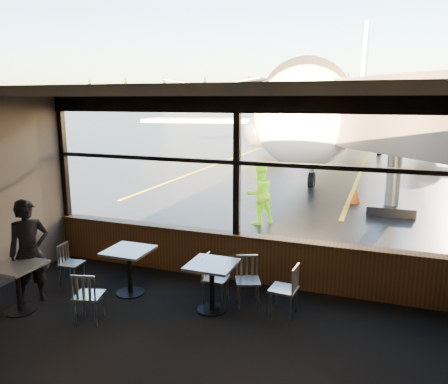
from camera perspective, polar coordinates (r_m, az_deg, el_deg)
The scene contains 28 objects.
ground_plane at distance 127.64m, azimuth 19.48°, elevation 9.74°, with size 520.00×520.00×0.00m, color black.
carpet_floor at distance 6.26m, azimuth -7.92°, elevation -21.37°, with size 8.00×6.00×0.01m, color black.
ceiling at distance 5.23m, azimuth -9.03°, elevation 12.52°, with size 8.00×6.00×0.04m, color #38332D.
window_sill at distance 8.53m, azimuth 1.63°, elevation -8.54°, with size 8.00×0.28×0.90m, color #543319.
window_header at distance 7.99m, azimuth 1.76°, elevation 11.34°, with size 8.00×0.18×0.30m, color black.
mullion_left at distance 10.05m, azimuth -20.20°, elevation 4.16°, with size 0.12×0.12×2.60m, color black.
mullion_centre at distance 8.08m, azimuth 1.71°, elevation 3.16°, with size 0.12×0.12×2.60m, color black.
window_transom at distance 8.07m, azimuth 1.71°, elevation 3.86°, with size 8.00×0.10×0.08m, color black.
airliner at distance 28.91m, azimuth 15.84°, elevation 15.01°, with size 28.34×34.01×10.39m, color white, non-canonical shape.
jet_bridge at distance 13.17m, azimuth 24.95°, elevation 5.63°, with size 8.39×10.26×4.48m, color #29292B, non-canonical shape.
cafe_table_near at distance 7.35m, azimuth -1.58°, elevation -12.30°, with size 0.75×0.75×0.83m, color gray, non-canonical shape.
cafe_table_mid at distance 8.11m, azimuth -12.23°, elevation -10.14°, with size 0.76×0.76×0.84m, color gray, non-canonical shape.
cafe_table_left at distance 8.05m, azimuth -25.26°, elevation -11.32°, with size 0.75×0.75×0.82m, color #9B968E, non-canonical shape.
chair_near_e at distance 7.27m, azimuth 7.79°, elevation -12.54°, with size 0.48×0.48×0.87m, color beige, non-canonical shape.
chair_near_w at distance 7.64m, azimuth -1.07°, elevation -11.28°, with size 0.46×0.46×0.84m, color #ACA79B, non-canonical shape.
chair_near_n at distance 7.55m, azimuth 3.13°, elevation -11.60°, with size 0.46×0.46×0.84m, color #AEA99D, non-canonical shape.
chair_mid_s at distance 7.32m, azimuth -17.22°, elevation -12.85°, with size 0.47×0.47×0.86m, color #AFAA9E, non-canonical shape.
chair_mid_w at distance 8.83m, azimuth -19.28°, elevation -8.88°, with size 0.43×0.43×0.80m, color #ABA79B, non-canonical shape.
passenger at distance 8.18m, azimuth -24.08°, elevation -7.14°, with size 0.66×0.43×1.81m, color black.
ground_crew at distance 12.25m, azimuth 4.65°, elevation -0.29°, with size 0.82×0.64×1.69m, color #BFF219.
cone_nose at distance 15.43m, azimuth 16.80°, elevation -0.48°, with size 0.36×0.36×0.50m, color #E04A07.
cone_wing at distance 29.45m, azimuth 7.23°, elevation 5.68°, with size 0.38×0.38×0.53m, color #F94D07.
hangar_left at distance 201.12m, azimuth -0.82°, elevation 12.54°, with size 45.00×18.00×11.00m, color silver, non-canonical shape.
hangar_mid at distance 192.59m, azimuth 20.02°, elevation 11.72°, with size 38.00×15.00×10.00m, color silver, non-canonical shape.
fuel_tank_a at distance 192.35m, azimuth 10.82°, elevation 11.62°, with size 8.00×8.00×6.00m, color silver.
fuel_tank_b at distance 190.91m, azimuth 13.84°, elevation 11.49°, with size 8.00×8.00×6.00m, color silver.
fuel_tank_c at distance 189.99m, azimuth 16.89°, elevation 11.32°, with size 8.00×8.00×6.00m, color silver.
treeline at distance 217.60m, azimuth 20.12°, elevation 11.92°, with size 360.00×3.00×12.00m, color black.
Camera 1 is at (2.55, -7.57, 3.44)m, focal length 35.00 mm.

